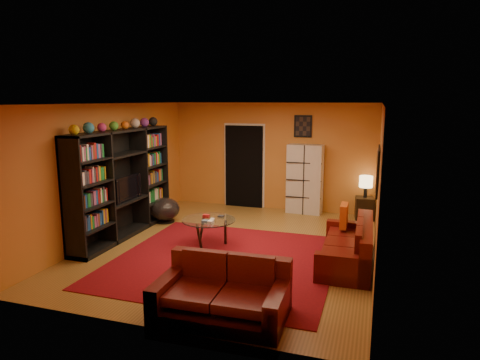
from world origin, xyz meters
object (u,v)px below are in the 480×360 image
(side_table, at_px, (364,208))
(table_lamp, at_px, (366,182))
(loveseat, at_px, (223,293))
(entertainment_unit, at_px, (123,183))
(bowl_chair, at_px, (165,209))
(coffee_table, at_px, (209,222))
(storage_cabinet, at_px, (305,179))
(sofa, at_px, (351,247))
(tv, at_px, (125,188))

(side_table, xyz_separation_m, table_lamp, (0.00, -0.00, 0.60))
(loveseat, height_order, side_table, loveseat)
(entertainment_unit, height_order, bowl_chair, entertainment_unit)
(entertainment_unit, bearing_deg, loveseat, -38.95)
(loveseat, distance_m, coffee_table, 2.60)
(storage_cabinet, distance_m, bowl_chair, 3.34)
(sofa, xyz_separation_m, table_lamp, (0.12, 2.86, 0.56))
(loveseat, relative_size, table_lamp, 3.35)
(tv, relative_size, table_lamp, 1.73)
(loveseat, bearing_deg, sofa, -34.22)
(storage_cabinet, bearing_deg, coffee_table, -110.29)
(entertainment_unit, distance_m, sofa, 4.48)
(sofa, height_order, table_lamp, table_lamp)
(bowl_chair, relative_size, side_table, 1.32)
(coffee_table, bearing_deg, storage_cabinet, 65.90)
(coffee_table, xyz_separation_m, bowl_chair, (-1.51, 1.14, -0.16))
(entertainment_unit, distance_m, coffee_table, 1.94)
(loveseat, distance_m, bowl_chair, 4.37)
(entertainment_unit, relative_size, storage_cabinet, 1.83)
(table_lamp, bearing_deg, sofa, -92.36)
(sofa, bearing_deg, entertainment_unit, 176.75)
(entertainment_unit, distance_m, storage_cabinet, 4.21)
(entertainment_unit, distance_m, loveseat, 3.91)
(sofa, distance_m, storage_cabinet, 3.29)
(sofa, relative_size, loveseat, 1.21)
(side_table, height_order, table_lamp, table_lamp)
(loveseat, xyz_separation_m, storage_cabinet, (0.15, 5.21, 0.54))
(table_lamp, bearing_deg, loveseat, -106.81)
(side_table, bearing_deg, entertainment_unit, -149.34)
(sofa, height_order, storage_cabinet, storage_cabinet)
(entertainment_unit, height_order, table_lamp, entertainment_unit)
(tv, bearing_deg, side_table, -58.91)
(coffee_table, distance_m, storage_cabinet, 3.17)
(sofa, relative_size, table_lamp, 4.04)
(entertainment_unit, bearing_deg, sofa, -2.36)
(sofa, distance_m, loveseat, 2.65)
(tv, xyz_separation_m, side_table, (4.47, 2.70, -0.72))
(table_lamp, bearing_deg, tv, -148.91)
(storage_cabinet, height_order, table_lamp, storage_cabinet)
(loveseat, xyz_separation_m, coffee_table, (-1.14, 2.34, 0.17))
(storage_cabinet, relative_size, bowl_chair, 2.48)
(bowl_chair, bearing_deg, sofa, -16.98)
(loveseat, bearing_deg, side_table, -18.54)
(tv, xyz_separation_m, loveseat, (2.94, -2.40, -0.68))
(sofa, height_order, loveseat, same)
(tv, bearing_deg, coffee_table, -91.95)
(sofa, xyz_separation_m, loveseat, (-1.42, -2.23, -0.01))
(loveseat, distance_m, side_table, 5.32)
(entertainment_unit, relative_size, coffee_table, 3.04)
(coffee_table, bearing_deg, bowl_chair, 142.97)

